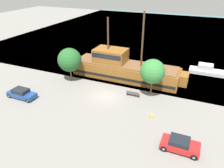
# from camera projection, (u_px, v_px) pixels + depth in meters

# --- Properties ---
(ground_plane) EXTENTS (160.00, 160.00, 0.00)m
(ground_plane) POSITION_uv_depth(u_px,v_px,m) (106.00, 96.00, 33.05)
(ground_plane) COLOR gray
(water_surface) EXTENTS (80.00, 80.00, 0.00)m
(water_surface) POSITION_uv_depth(u_px,v_px,m) (164.00, 33.00, 69.12)
(water_surface) COLOR teal
(water_surface) RESTS_ON ground
(pirate_ship) EXTENTS (19.91, 4.78, 11.62)m
(pirate_ship) POSITION_uv_depth(u_px,v_px,m) (123.00, 68.00, 38.25)
(pirate_ship) COLOR brown
(pirate_ship) RESTS_ON water_surface
(moored_boat_dockside) EXTENTS (6.41, 2.30, 1.78)m
(moored_boat_dockside) POSITION_uv_depth(u_px,v_px,m) (207.00, 70.00, 40.38)
(moored_boat_dockside) COLOR silver
(moored_boat_dockside) RESTS_ON water_surface
(parked_car_curb_front) EXTENTS (3.93, 1.99, 1.39)m
(parked_car_curb_front) POSITION_uv_depth(u_px,v_px,m) (180.00, 144.00, 22.68)
(parked_car_curb_front) COLOR #B21E1E
(parked_car_curb_front) RESTS_ON ground_plane
(parked_car_curb_mid) EXTENTS (4.38, 1.84, 1.42)m
(parked_car_curb_mid) POSITION_uv_depth(u_px,v_px,m) (22.00, 93.00, 32.38)
(parked_car_curb_mid) COLOR navy
(parked_car_curb_mid) RESTS_ON ground_plane
(fire_hydrant) EXTENTS (0.42, 0.25, 0.76)m
(fire_hydrant) POSITION_uv_depth(u_px,v_px,m) (152.00, 116.00, 27.78)
(fire_hydrant) COLOR yellow
(fire_hydrant) RESTS_ON ground_plane
(bench_promenade_east) EXTENTS (1.97, 0.45, 0.85)m
(bench_promenade_east) POSITION_uv_depth(u_px,v_px,m) (133.00, 94.00, 32.84)
(bench_promenade_east) COLOR #4C4742
(bench_promenade_east) RESTS_ON ground_plane
(tree_row_east) EXTENTS (3.98, 3.98, 5.74)m
(tree_row_east) POSITION_uv_depth(u_px,v_px,m) (70.00, 60.00, 36.38)
(tree_row_east) COLOR brown
(tree_row_east) RESTS_ON ground_plane
(tree_row_mideast) EXTENTS (3.60, 3.60, 5.86)m
(tree_row_mideast) POSITION_uv_depth(u_px,v_px,m) (153.00, 72.00, 31.30)
(tree_row_mideast) COLOR brown
(tree_row_mideast) RESTS_ON ground_plane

